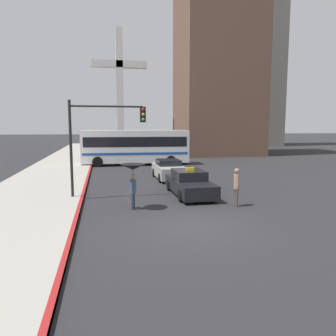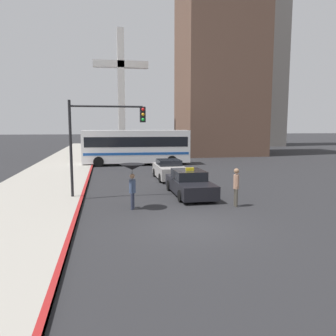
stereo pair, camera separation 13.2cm
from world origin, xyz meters
The scene contains 10 objects.
ground_plane centered at (0.00, 0.00, 0.00)m, with size 300.00×300.00×0.00m, color #262628.
taxi centered at (1.45, 5.60, 0.63)m, with size 1.91×4.80×1.52m.
sedan_red centered at (1.42, 11.26, 0.66)m, with size 1.91×4.28×1.37m.
city_bus centered at (-0.05, 20.42, 1.87)m, with size 10.33×2.98×3.37m.
pedestrian_with_umbrella centered at (-1.87, 3.06, 1.72)m, with size 1.14×1.14×2.07m.
pedestrian_man centered at (2.93, 2.66, 1.06)m, with size 0.29×0.42×1.81m.
traffic_light centered at (-3.13, 5.63, 3.56)m, with size 3.88×0.38×5.05m.
building_tower_near centered at (11.94, 30.54, 14.77)m, with size 10.21×9.14×29.53m.
building_tower_far centered at (22.72, 48.97, 18.25)m, with size 15.46×8.42×36.51m.
monument_cross centered at (-0.73, 33.98, 9.44)m, with size 7.32×0.90×16.64m.
Camera 2 is at (-3.04, -11.52, 3.75)m, focal length 35.00 mm.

